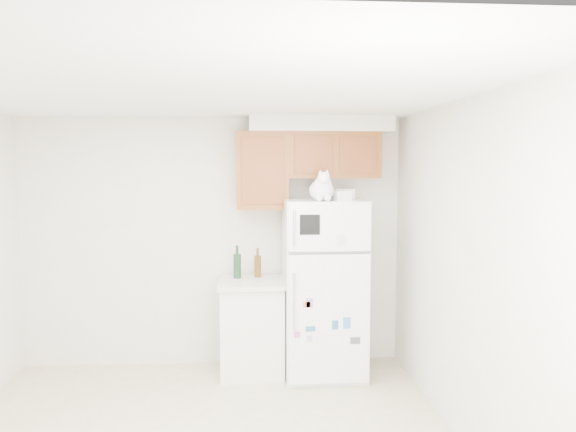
{
  "coord_description": "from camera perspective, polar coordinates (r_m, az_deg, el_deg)",
  "views": [
    {
      "loc": [
        0.34,
        -3.68,
        2.02
      ],
      "look_at": [
        0.73,
        1.55,
        1.55
      ],
      "focal_mm": 35.0,
      "sensor_mm": 36.0,
      "label": 1
    }
  ],
  "objects": [
    {
      "name": "room_shell",
      "position": [
        3.94,
        -7.45,
        0.04
      ],
      "size": [
        3.84,
        4.04,
        2.52
      ],
      "color": "beige",
      "rests_on": "ground_plane"
    },
    {
      "name": "refrigerator",
      "position": [
        5.46,
        3.65,
        -7.25
      ],
      "size": [
        0.76,
        0.78,
        1.7
      ],
      "color": "white",
      "rests_on": "ground_plane"
    },
    {
      "name": "base_counter",
      "position": [
        5.58,
        -3.65,
        -11.11
      ],
      "size": [
        0.64,
        0.64,
        0.92
      ],
      "color": "white",
      "rests_on": "ground_plane"
    },
    {
      "name": "storage_box_back",
      "position": [
        5.39,
        5.93,
        2.23
      ],
      "size": [
        0.21,
        0.17,
        0.1
      ],
      "primitive_type": "cube",
      "rotation": [
        0.0,
        0.0,
        -0.27
      ],
      "color": "white",
      "rests_on": "refrigerator"
    },
    {
      "name": "storage_box_front",
      "position": [
        5.2,
        5.54,
        2.07
      ],
      "size": [
        0.17,
        0.14,
        0.09
      ],
      "primitive_type": "cube",
      "rotation": [
        0.0,
        0.0,
        0.26
      ],
      "color": "white",
      "rests_on": "refrigerator"
    },
    {
      "name": "cat",
      "position": [
        5.15,
        3.5,
        2.77
      ],
      "size": [
        0.28,
        0.41,
        0.29
      ],
      "color": "white",
      "rests_on": "refrigerator"
    },
    {
      "name": "bottle_amber",
      "position": [
        5.58,
        -3.1,
        -4.74
      ],
      "size": [
        0.07,
        0.07,
        0.29
      ],
      "primitive_type": null,
      "color": "#593814",
      "rests_on": "base_counter"
    },
    {
      "name": "bottle_green",
      "position": [
        5.54,
        -5.18,
        -4.65
      ],
      "size": [
        0.08,
        0.08,
        0.32
      ],
      "primitive_type": null,
      "color": "#19381E",
      "rests_on": "base_counter"
    }
  ]
}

